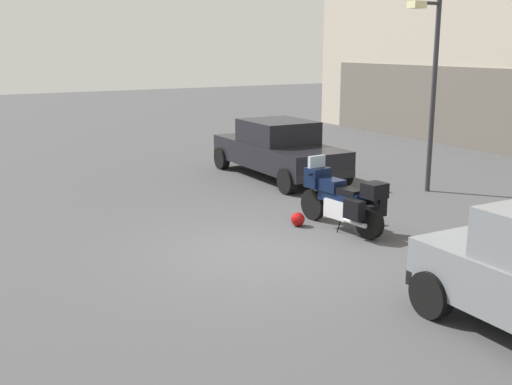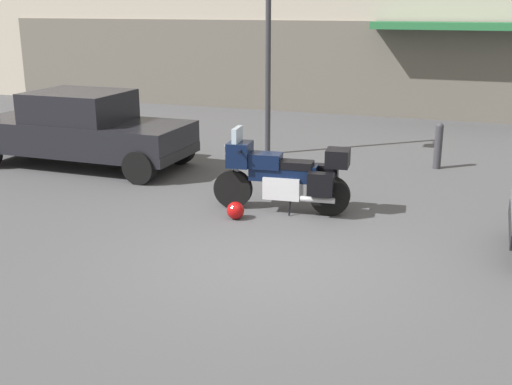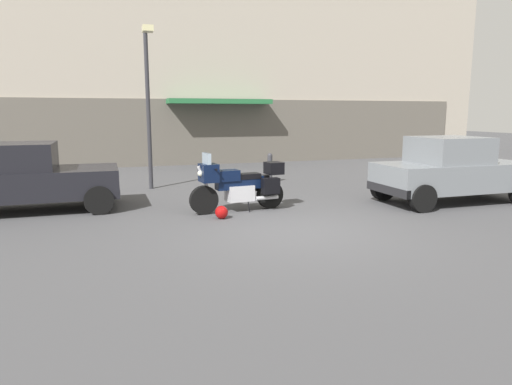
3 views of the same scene
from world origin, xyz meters
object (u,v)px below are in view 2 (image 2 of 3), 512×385
(streetlamp_curbside, at_px, (266,27))
(bollard_curbside, at_px, (438,144))
(helmet, at_px, (235,210))
(car_sedan_far, at_px, (82,129))
(motorcycle, at_px, (284,175))

(streetlamp_curbside, distance_m, bollard_curbside, 4.38)
(bollard_curbside, bearing_deg, streetlamp_curbside, -178.83)
(helmet, relative_size, streetlamp_curbside, 0.06)
(helmet, xyz_separation_m, car_sedan_far, (-4.27, 2.14, 0.64))
(helmet, height_order, streetlamp_curbside, streetlamp_curbside)
(motorcycle, distance_m, bollard_curbside, 4.36)
(car_sedan_far, bearing_deg, motorcycle, 162.92)
(motorcycle, height_order, bollard_curbside, motorcycle)
(bollard_curbside, bearing_deg, car_sedan_far, -161.89)
(car_sedan_far, relative_size, streetlamp_curbside, 1.00)
(car_sedan_far, height_order, bollard_curbside, car_sedan_far)
(helmet, bearing_deg, car_sedan_far, 153.35)
(motorcycle, height_order, streetlamp_curbside, streetlamp_curbside)
(motorcycle, xyz_separation_m, streetlamp_curbside, (-1.60, 3.73, 2.19))
(streetlamp_curbside, bearing_deg, bollard_curbside, 1.17)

